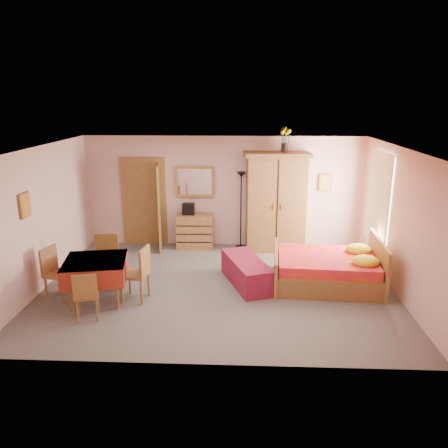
{
  "coord_description": "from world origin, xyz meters",
  "views": [
    {
      "loc": [
        0.45,
        -7.57,
        3.44
      ],
      "look_at": [
        0.1,
        0.3,
        1.15
      ],
      "focal_mm": 35.0,
      "sensor_mm": 36.0,
      "label": 1
    }
  ],
  "objects_px": {
    "chest_of_drawers": "(195,231)",
    "chair_south": "(87,295)",
    "wall_mirror": "(195,182)",
    "dining_table": "(97,280)",
    "chair_west": "(59,273)",
    "bench": "(246,272)",
    "chair_east": "(135,273)",
    "bed": "(326,261)",
    "stereo": "(188,209)",
    "sunflower_vase": "(285,140)",
    "chair_north": "(105,261)",
    "floor_lamp": "(241,210)",
    "wardrobe": "(275,202)"
  },
  "relations": [
    {
      "from": "chest_of_drawers",
      "to": "floor_lamp",
      "type": "relative_size",
      "value": 0.47
    },
    {
      "from": "bench",
      "to": "chair_east",
      "type": "distance_m",
      "value": 2.11
    },
    {
      "from": "chest_of_drawers",
      "to": "stereo",
      "type": "bearing_deg",
      "value": 164.44
    },
    {
      "from": "wall_mirror",
      "to": "chair_north",
      "type": "xyz_separation_m",
      "value": [
        -1.43,
        -2.46,
        -1.07
      ]
    },
    {
      "from": "bed",
      "to": "chair_south",
      "type": "distance_m",
      "value": 4.35
    },
    {
      "from": "chest_of_drawers",
      "to": "chair_south",
      "type": "xyz_separation_m",
      "value": [
        -1.35,
        -3.52,
        0.01
      ]
    },
    {
      "from": "dining_table",
      "to": "chair_south",
      "type": "distance_m",
      "value": 0.63
    },
    {
      "from": "bench",
      "to": "dining_table",
      "type": "height_order",
      "value": "dining_table"
    },
    {
      "from": "dining_table",
      "to": "chest_of_drawers",
      "type": "bearing_deg",
      "value": 64.17
    },
    {
      "from": "chair_east",
      "to": "wall_mirror",
      "type": "bearing_deg",
      "value": -5.56
    },
    {
      "from": "wall_mirror",
      "to": "chair_west",
      "type": "relative_size",
      "value": 0.98
    },
    {
      "from": "floor_lamp",
      "to": "chair_north",
      "type": "relative_size",
      "value": 1.87
    },
    {
      "from": "chair_south",
      "to": "chair_east",
      "type": "height_order",
      "value": "chair_east"
    },
    {
      "from": "floor_lamp",
      "to": "chair_east",
      "type": "height_order",
      "value": "floor_lamp"
    },
    {
      "from": "wardrobe",
      "to": "dining_table",
      "type": "relative_size",
      "value": 2.21
    },
    {
      "from": "dining_table",
      "to": "chair_east",
      "type": "height_order",
      "value": "chair_east"
    },
    {
      "from": "sunflower_vase",
      "to": "chair_south",
      "type": "height_order",
      "value": "sunflower_vase"
    },
    {
      "from": "wall_mirror",
      "to": "wardrobe",
      "type": "relative_size",
      "value": 0.4
    },
    {
      "from": "stereo",
      "to": "dining_table",
      "type": "height_order",
      "value": "stereo"
    },
    {
      "from": "bench",
      "to": "chair_east",
      "type": "xyz_separation_m",
      "value": [
        -1.95,
        -0.75,
        0.24
      ]
    },
    {
      "from": "wardrobe",
      "to": "floor_lamp",
      "type": "bearing_deg",
      "value": 169.49
    },
    {
      "from": "wall_mirror",
      "to": "dining_table",
      "type": "bearing_deg",
      "value": -114.74
    },
    {
      "from": "floor_lamp",
      "to": "bed",
      "type": "bearing_deg",
      "value": -51.54
    },
    {
      "from": "dining_table",
      "to": "chair_east",
      "type": "relative_size",
      "value": 1.06
    },
    {
      "from": "bench",
      "to": "chair_west",
      "type": "xyz_separation_m",
      "value": [
        -3.29,
        -0.75,
        0.22
      ]
    },
    {
      "from": "chair_west",
      "to": "chair_east",
      "type": "distance_m",
      "value": 1.34
    },
    {
      "from": "dining_table",
      "to": "wall_mirror",
      "type": "bearing_deg",
      "value": 65.71
    },
    {
      "from": "bench",
      "to": "dining_table",
      "type": "bearing_deg",
      "value": -162.52
    },
    {
      "from": "chest_of_drawers",
      "to": "chair_south",
      "type": "bearing_deg",
      "value": -112.92
    },
    {
      "from": "bed",
      "to": "chest_of_drawers",
      "type": "bearing_deg",
      "value": 147.68
    },
    {
      "from": "stereo",
      "to": "bench",
      "type": "bearing_deg",
      "value": -57.31
    },
    {
      "from": "bed",
      "to": "sunflower_vase",
      "type": "bearing_deg",
      "value": 113.05
    },
    {
      "from": "wall_mirror",
      "to": "sunflower_vase",
      "type": "relative_size",
      "value": 1.66
    },
    {
      "from": "chest_of_drawers",
      "to": "wardrobe",
      "type": "xyz_separation_m",
      "value": [
        1.88,
        -0.03,
        0.74
      ]
    },
    {
      "from": "floor_lamp",
      "to": "bench",
      "type": "distance_m",
      "value": 2.23
    },
    {
      "from": "chest_of_drawers",
      "to": "chair_south",
      "type": "relative_size",
      "value": 1.04
    },
    {
      "from": "bed",
      "to": "bench",
      "type": "xyz_separation_m",
      "value": [
        -1.51,
        -0.07,
        -0.21
      ]
    },
    {
      "from": "chair_east",
      "to": "bed",
      "type": "bearing_deg",
      "value": -68.51
    },
    {
      "from": "floor_lamp",
      "to": "sunflower_vase",
      "type": "height_order",
      "value": "sunflower_vase"
    },
    {
      "from": "chair_north",
      "to": "bed",
      "type": "bearing_deg",
      "value": 178.48
    },
    {
      "from": "chest_of_drawers",
      "to": "dining_table",
      "type": "relative_size",
      "value": 0.82
    },
    {
      "from": "sunflower_vase",
      "to": "chair_east",
      "type": "relative_size",
      "value": 0.56
    },
    {
      "from": "stereo",
      "to": "chair_east",
      "type": "distance_m",
      "value": 2.95
    },
    {
      "from": "bed",
      "to": "chair_south",
      "type": "xyz_separation_m",
      "value": [
        -4.07,
        -1.52,
        -0.05
      ]
    },
    {
      "from": "chair_south",
      "to": "sunflower_vase",
      "type": "bearing_deg",
      "value": 31.51
    },
    {
      "from": "stereo",
      "to": "bench",
      "type": "xyz_separation_m",
      "value": [
        1.35,
        -2.1,
        -0.69
      ]
    },
    {
      "from": "stereo",
      "to": "wardrobe",
      "type": "bearing_deg",
      "value": -1.7
    },
    {
      "from": "wall_mirror",
      "to": "chair_west",
      "type": "bearing_deg",
      "value": -125.0
    },
    {
      "from": "wall_mirror",
      "to": "bed",
      "type": "xyz_separation_m",
      "value": [
        2.72,
        -2.21,
        -1.09
      ]
    },
    {
      "from": "chair_east",
      "to": "chair_west",
      "type": "bearing_deg",
      "value": 98.29
    }
  ]
}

